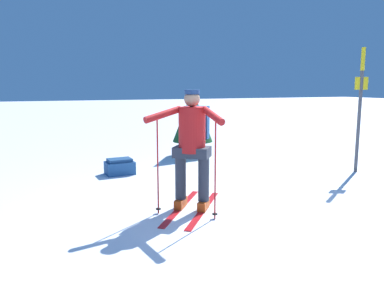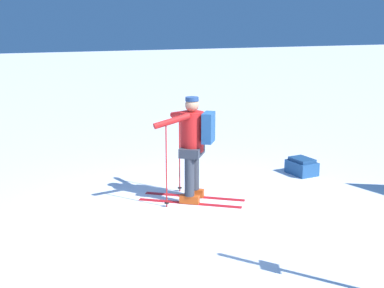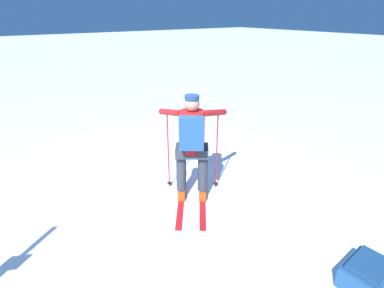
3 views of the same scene
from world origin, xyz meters
TOP-DOWN VIEW (x-y plane):
  - ground_plane at (0.00, 0.00)m, footprint 80.00×80.00m
  - skier at (0.60, -0.16)m, footprint 1.33×1.55m
  - dropped_backpack at (1.15, -2.56)m, footprint 0.56×0.43m

SIDE VIEW (x-z plane):
  - ground_plane at x=0.00m, z-range 0.00..0.00m
  - dropped_backpack at x=1.15m, z-range -0.01..0.29m
  - skier at x=0.60m, z-range 0.13..1.76m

